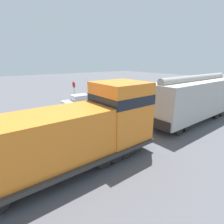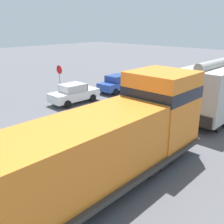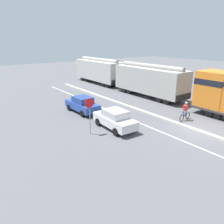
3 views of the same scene
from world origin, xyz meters
name	(u,v)px [view 1 (image 1 of 3)]	position (x,y,z in m)	size (l,w,h in m)	color
ground_plane	(61,130)	(0.00, 0.00, 0.00)	(120.00, 120.00, 0.00)	#56565B
median_curb	(118,115)	(0.00, 6.00, 0.08)	(0.36, 36.00, 0.16)	beige
lane_stripe	(104,111)	(-2.40, 6.00, 0.00)	(0.14, 36.00, 0.01)	silver
locomotive	(65,136)	(5.26, -1.80, 1.80)	(3.10, 11.61, 4.20)	orange
hopper_car_lead	(193,99)	(5.26, 10.36, 2.08)	(2.90, 10.60, 4.18)	#B1AEA6
parked_car_white	(81,101)	(-4.91, 4.48, 0.82)	(1.96, 4.26, 1.62)	silver
parked_car_blue	(117,96)	(-4.89, 9.88, 0.82)	(1.94, 4.25, 1.62)	#28479E
cyclist	(92,119)	(1.36, 2.13, 0.82)	(1.71, 0.49, 1.71)	black
stop_sign	(74,89)	(-7.14, 4.74, 2.02)	(0.76, 0.08, 2.88)	gray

